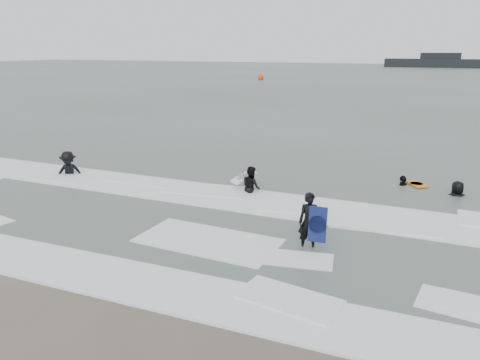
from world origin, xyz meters
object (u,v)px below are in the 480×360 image
at_px(surfer_centre, 308,249).
at_px(surfer_right_near, 403,186).
at_px(surfer_breaker, 69,176).
at_px(surfer_right_far, 456,197).
at_px(vessel_horizon, 440,62).
at_px(buoy, 261,78).
at_px(surfer_wading, 251,193).

bearing_deg(surfer_centre, surfer_right_near, 58.44).
relative_size(surfer_breaker, surfer_right_near, 1.22).
bearing_deg(surfer_right_far, surfer_right_near, -34.23).
relative_size(surfer_right_far, vessel_horizon, 0.06).
bearing_deg(vessel_horizon, surfer_right_far, -88.67).
height_order(surfer_centre, buoy, buoy).
distance_m(surfer_centre, surfer_breaker, 11.97).
distance_m(surfer_right_near, buoy, 63.31).
bearing_deg(buoy, surfer_breaker, -76.63).
xyz_separation_m(surfer_centre, surfer_breaker, (-11.50, 3.30, 0.00)).
bearing_deg(surfer_right_far, surfer_centre, 45.25).
bearing_deg(surfer_centre, surfer_right_far, 43.03).
relative_size(surfer_wading, vessel_horizon, 0.06).
height_order(surfer_right_far, buoy, buoy).
xyz_separation_m(surfer_centre, surfer_right_near, (1.85, 7.44, 0.00)).
distance_m(surfer_centre, buoy, 69.35).
distance_m(buoy, vessel_horizon, 72.47).
bearing_deg(buoy, surfer_wading, -69.39).
relative_size(surfer_wading, buoy, 0.98).
bearing_deg(surfer_right_near, buoy, -121.77).
height_order(surfer_wading, surfer_breaker, surfer_breaker).
height_order(surfer_centre, surfer_right_far, surfer_right_far).
distance_m(surfer_right_near, vessel_horizon, 124.14).
distance_m(surfer_wading, surfer_right_near, 6.18).
bearing_deg(buoy, surfer_right_far, -62.61).
xyz_separation_m(surfer_right_far, buoy, (-29.81, 57.53, 0.42)).
bearing_deg(surfer_right_far, vessel_horizon, -104.02).
bearing_deg(vessel_horizon, surfer_right_near, -89.57).
relative_size(surfer_right_near, surfer_right_far, 0.91).
bearing_deg(buoy, surfer_right_near, -63.90).
bearing_deg(surfer_right_far, buoy, -77.95).
relative_size(surfer_wading, surfer_breaker, 0.83).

